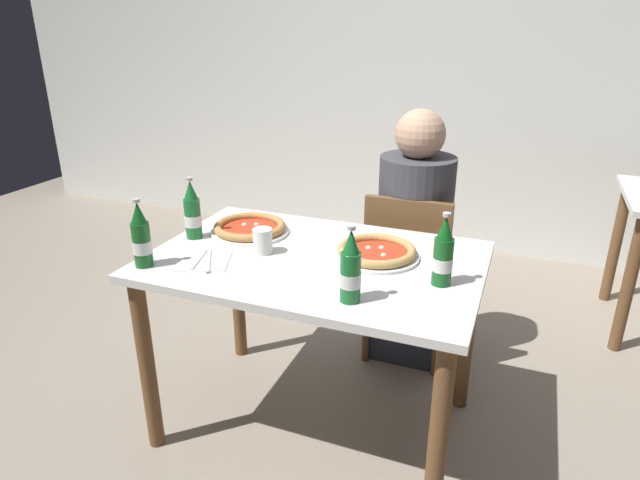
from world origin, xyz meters
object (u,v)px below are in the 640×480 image
at_px(chair_behind_table, 409,268).
at_px(pizza_marinara_far, 250,228).
at_px(beer_bottle_right, 351,270).
at_px(beer_bottle_extra, 443,255).
at_px(napkin_with_cutlery, 204,261).
at_px(pizza_margherita_near, 376,252).
at_px(dining_table_main, 315,285).
at_px(paper_cup, 263,241).
at_px(diner_seated, 413,244).
at_px(beer_bottle_center, 141,238).
at_px(beer_bottle_left, 192,213).

bearing_deg(chair_behind_table, pizza_marinara_far, 39.14).
relative_size(beer_bottle_right, beer_bottle_extra, 1.00).
distance_m(beer_bottle_extra, napkin_with_cutlery, 0.84).
height_order(chair_behind_table, pizza_margherita_near, chair_behind_table).
bearing_deg(pizza_marinara_far, beer_bottle_extra, -12.86).
relative_size(dining_table_main, paper_cup, 12.63).
bearing_deg(diner_seated, chair_behind_table, -88.97).
relative_size(dining_table_main, chair_behind_table, 1.41).
distance_m(dining_table_main, chair_behind_table, 0.67).
bearing_deg(beer_bottle_extra, pizza_marinara_far, 167.14).
relative_size(beer_bottle_center, beer_bottle_right, 1.00).
distance_m(diner_seated, napkin_with_cutlery, 1.04).
height_order(dining_table_main, beer_bottle_right, beer_bottle_right).
distance_m(dining_table_main, pizza_marinara_far, 0.39).
relative_size(chair_behind_table, paper_cup, 8.95).
xyz_separation_m(beer_bottle_right, napkin_with_cutlery, (-0.58, 0.09, -0.10)).
xyz_separation_m(chair_behind_table, beer_bottle_left, (-0.75, -0.60, 0.37)).
bearing_deg(beer_bottle_center, pizza_margherita_near, 26.37).
xyz_separation_m(diner_seated, paper_cup, (-0.42, -0.69, 0.21)).
bearing_deg(pizza_marinara_far, diner_seated, 42.78).
bearing_deg(paper_cup, diner_seated, 58.46).
relative_size(chair_behind_table, napkin_with_cutlery, 3.65).
bearing_deg(beer_bottle_right, paper_cup, 150.51).
bearing_deg(pizza_margherita_near, napkin_with_cutlery, -154.98).
xyz_separation_m(pizza_margherita_near, napkin_with_cutlery, (-0.57, -0.26, -0.02)).
distance_m(dining_table_main, beer_bottle_right, 0.41).
distance_m(beer_bottle_left, beer_bottle_right, 0.80).
bearing_deg(beer_bottle_center, pizza_marinara_far, 65.21).
relative_size(chair_behind_table, pizza_marinara_far, 2.68).
bearing_deg(pizza_marinara_far, beer_bottle_center, -114.79).
bearing_deg(beer_bottle_left, napkin_with_cutlery, -49.18).
height_order(pizza_margherita_near, paper_cup, paper_cup).
bearing_deg(pizza_margherita_near, beer_bottle_right, -87.41).
bearing_deg(dining_table_main, beer_bottle_extra, -6.08).
bearing_deg(chair_behind_table, beer_bottle_right, 89.02).
distance_m(dining_table_main, diner_seated, 0.70).
bearing_deg(pizza_margherita_near, chair_behind_table, 87.87).
relative_size(beer_bottle_center, napkin_with_cutlery, 1.06).
relative_size(dining_table_main, napkin_with_cutlery, 5.15).
distance_m(pizza_margherita_near, beer_bottle_center, 0.83).
relative_size(napkin_with_cutlery, paper_cup, 2.45).
distance_m(beer_bottle_extra, paper_cup, 0.67).
xyz_separation_m(pizza_margherita_near, beer_bottle_left, (-0.73, -0.07, 0.08)).
bearing_deg(napkin_with_cutlery, beer_bottle_right, -8.45).
height_order(beer_bottle_left, beer_bottle_center, same).
xyz_separation_m(dining_table_main, napkin_with_cutlery, (-0.36, -0.18, 0.12)).
height_order(beer_bottle_right, paper_cup, beer_bottle_right).
height_order(pizza_marinara_far, napkin_with_cutlery, pizza_marinara_far).
bearing_deg(beer_bottle_left, chair_behind_table, 38.57).
bearing_deg(chair_behind_table, beer_bottle_extra, 109.09).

